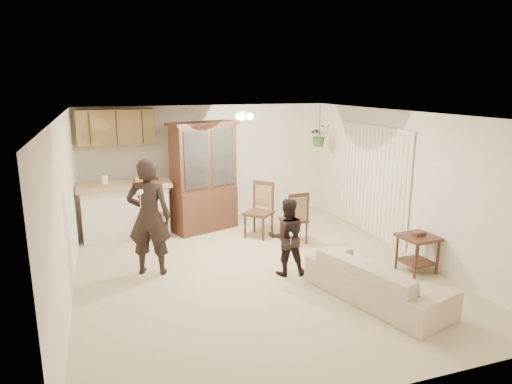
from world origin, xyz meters
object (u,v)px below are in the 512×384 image
object	(u,v)px
china_hutch	(204,178)
side_table	(417,253)
child	(287,233)
chair_hutch_right	(293,228)
sofa	(377,275)
adult	(149,219)
chair_bar	(152,222)
chair_hutch_left	(259,222)

from	to	relation	value
china_hutch	side_table	size ratio (longest dim) A/B	3.32
child	chair_hutch_right	bearing A→B (deg)	-106.35
sofa	china_hutch	bearing A→B (deg)	5.47
adult	chair_bar	xyz separation A→B (m)	(0.22, 1.72, -0.57)
sofa	china_hutch	distance (m)	4.25
chair_hutch_right	chair_bar	bearing A→B (deg)	-27.20
chair_hutch_left	side_table	bearing A→B (deg)	-7.24
china_hutch	chair_hutch_right	bearing A→B (deg)	-61.42
side_table	chair_hutch_left	distance (m)	3.06
china_hutch	chair_bar	world-z (taller)	china_hutch
chair_hutch_left	chair_hutch_right	size ratio (longest dim) A/B	1.08
sofa	chair_hutch_left	bearing A→B (deg)	-4.42
sofa	chair_bar	bearing A→B (deg)	19.34
chair_hutch_right	chair_hutch_left	bearing A→B (deg)	-48.38
sofa	chair_hutch_right	distance (m)	2.59
sofa	side_table	size ratio (longest dim) A/B	2.81
chair_hutch_left	adult	bearing A→B (deg)	-106.54
child	china_hutch	world-z (taller)	china_hutch
chair_bar	chair_hutch_right	xyz separation A→B (m)	(2.51, -1.11, -0.05)
child	side_table	size ratio (longest dim) A/B	2.02
side_table	chair_hutch_left	xyz separation A→B (m)	(-1.82, 2.46, -0.01)
adult	side_table	distance (m)	4.28
sofa	child	xyz separation A→B (m)	(-0.83, 1.24, 0.31)
adult	china_hutch	bearing A→B (deg)	-104.45
adult	china_hutch	distance (m)	2.33
sofa	side_table	xyz separation A→B (m)	(1.18, 0.65, -0.05)
chair_bar	chair_hutch_left	size ratio (longest dim) A/B	1.08
side_table	chair_hutch_right	xyz separation A→B (m)	(-1.30, 1.94, -0.03)
child	chair_hutch_right	world-z (taller)	child
sofa	chair_hutch_right	size ratio (longest dim) A/B	1.88
sofa	adult	world-z (taller)	adult
china_hutch	side_table	bearing A→B (deg)	-68.70
adult	side_table	size ratio (longest dim) A/B	2.70
chair_hutch_left	chair_hutch_right	bearing A→B (deg)	1.13
china_hutch	chair_bar	xyz separation A→B (m)	(-1.09, -0.20, -0.77)
adult	child	world-z (taller)	adult
china_hutch	chair_hutch_left	size ratio (longest dim) A/B	2.05
chair_bar	chair_hutch_left	bearing A→B (deg)	-31.32
adult	chair_hutch_right	bearing A→B (deg)	-147.56
child	chair_hutch_right	xyz separation A→B (m)	(0.70, 1.34, -0.39)
child	chair_bar	size ratio (longest dim) A/B	1.16
child	chair_bar	world-z (taller)	child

